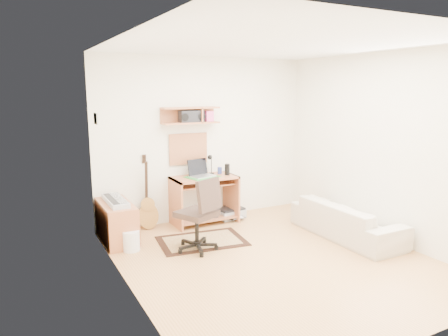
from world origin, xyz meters
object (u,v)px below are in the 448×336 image
task_chair (197,214)px  printer (230,213)px  sofa (347,214)px  cabinet (116,222)px  desk (204,200)px

task_chair → printer: bearing=19.5°
printer → sofa: size_ratio=0.25×
cabinet → printer: (1.91, 0.21, -0.19)m
cabinet → printer: cabinet is taller
printer → sofa: 1.90m
desk → cabinet: size_ratio=1.11×
printer → sofa: (1.05, -1.57, 0.25)m
task_chair → printer: size_ratio=2.29×
task_chair → cabinet: task_chair is taller
task_chair → sofa: bearing=-39.2°
sofa → task_chair: bearing=75.7°
cabinet → desk: bearing=7.0°
sofa → printer: bearing=33.7°
task_chair → desk: bearing=35.2°
desk → printer: (0.48, 0.03, -0.29)m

